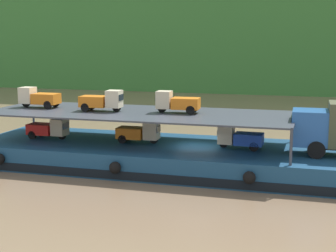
% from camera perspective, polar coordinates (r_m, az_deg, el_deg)
% --- Properties ---
extents(ground_plane, '(400.00, 400.00, 0.00)m').
position_cam_1_polar(ground_plane, '(32.48, 3.17, -4.86)').
color(ground_plane, '#7F664C').
extents(cargo_barge, '(28.77, 8.32, 1.50)m').
position_cam_1_polar(cargo_barge, '(32.27, 3.17, -3.58)').
color(cargo_barge, navy).
rests_on(cargo_barge, ground).
extents(cargo_rack, '(19.57, 6.96, 2.00)m').
position_cam_1_polar(cargo_rack, '(32.85, -3.24, 1.42)').
color(cargo_rack, '#383D47').
rests_on(cargo_rack, cargo_barge).
extents(mini_truck_lower_stern, '(2.77, 1.25, 1.38)m').
position_cam_1_polar(mini_truck_lower_stern, '(35.37, -13.12, -0.27)').
color(mini_truck_lower_stern, red).
rests_on(mini_truck_lower_stern, cargo_barge).
extents(mini_truck_lower_aft, '(2.76, 1.24, 1.38)m').
position_cam_1_polar(mini_truck_lower_aft, '(33.12, -3.23, -0.69)').
color(mini_truck_lower_aft, orange).
rests_on(mini_truck_lower_aft, cargo_barge).
extents(mini_truck_lower_mid, '(2.77, 1.24, 1.38)m').
position_cam_1_polar(mini_truck_lower_mid, '(31.58, 7.98, -1.28)').
color(mini_truck_lower_mid, '#1E47B7').
rests_on(mini_truck_lower_mid, cargo_barge).
extents(mini_truck_upper_stern, '(2.75, 1.22, 1.38)m').
position_cam_1_polar(mini_truck_upper_stern, '(36.06, -14.20, 3.09)').
color(mini_truck_upper_stern, orange).
rests_on(mini_truck_upper_stern, cargo_rack).
extents(mini_truck_upper_mid, '(2.78, 1.27, 1.38)m').
position_cam_1_polar(mini_truck_upper_mid, '(33.45, -7.35, 2.81)').
color(mini_truck_upper_mid, orange).
rests_on(mini_truck_upper_mid, cargo_rack).
extents(mini_truck_upper_fore, '(2.79, 1.29, 1.38)m').
position_cam_1_polar(mini_truck_upper_fore, '(32.37, 1.02, 2.66)').
color(mini_truck_upper_fore, orange).
rests_on(mini_truck_upper_fore, cargo_rack).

